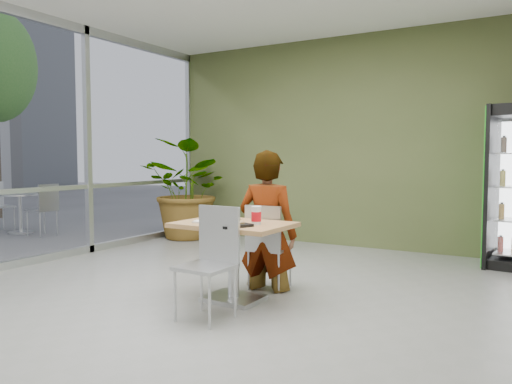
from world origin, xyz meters
TOP-DOWN VIEW (x-y plane):
  - ground at (0.00, 0.00)m, footprint 7.00×7.00m
  - room_envelope at (0.00, 0.00)m, footprint 6.00×7.00m
  - storefront_frame at (-3.00, 0.00)m, footprint 0.10×7.00m
  - dining_table at (0.11, 0.14)m, footprint 1.07×0.76m
  - chair_far at (0.19, 0.64)m, footprint 0.42×0.43m
  - chair_near at (0.21, -0.34)m, footprint 0.43×0.44m
  - seated_woman at (0.18, 0.68)m, footprint 0.68×0.47m
  - pizza_plate at (0.06, 0.19)m, footprint 0.29×0.27m
  - soda_cup at (0.37, 0.13)m, footprint 0.09×0.09m
  - napkin_stack at (-0.16, -0.00)m, footprint 0.18×0.18m
  - cafeteria_tray at (0.17, -0.06)m, footprint 0.50×0.44m
  - potted_plant at (-2.48, 2.86)m, footprint 1.67×1.50m

SIDE VIEW (x-z plane):
  - ground at x=0.00m, z-range 0.00..0.00m
  - chair_far at x=0.19m, z-range 0.08..0.96m
  - dining_table at x=0.11m, z-range 0.16..0.91m
  - chair_near at x=0.21m, z-range 0.08..1.03m
  - seated_woman at x=0.18m, z-range -0.30..1.44m
  - napkin_stack at x=-0.16m, z-range 0.75..0.77m
  - cafeteria_tray at x=0.17m, z-range 0.75..0.77m
  - pizza_plate at x=0.06m, z-range 0.75..0.78m
  - soda_cup at x=0.37m, z-range 0.75..0.92m
  - potted_plant at x=-2.48m, z-range 0.00..1.67m
  - room_envelope at x=0.00m, z-range 0.00..3.20m
  - storefront_frame at x=-3.00m, z-range 0.00..3.20m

